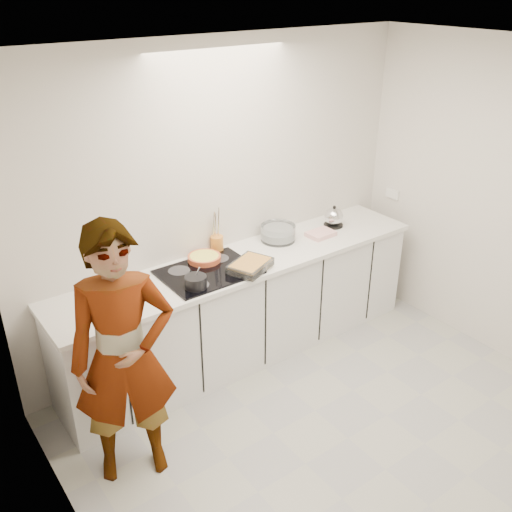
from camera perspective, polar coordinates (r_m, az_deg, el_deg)
floor at (r=4.33m, az=9.20°, el=-17.55°), size 3.60×3.20×0.00m
ceiling at (r=3.16m, az=12.75°, el=18.91°), size 3.60×3.20×0.00m
wall_back at (r=4.68m, az=-3.49°, el=5.33°), size 3.60×0.00×2.60m
wall_left at (r=2.73m, az=-17.35°, el=-12.96°), size 0.00×3.20×2.60m
base_cabinets at (r=4.83m, az=-1.14°, el=-5.41°), size 3.20×0.58×0.87m
countertop at (r=4.60m, az=-1.19°, el=-0.59°), size 3.24×0.64×0.04m
hob at (r=4.41m, az=-4.77°, el=-1.59°), size 0.72×0.54×0.01m
tart_dish at (r=4.56m, az=-5.19°, el=-0.17°), size 0.33×0.33×0.04m
saucepan at (r=4.17m, az=-6.05°, el=-2.58°), size 0.21×0.21×0.15m
baking_dish at (r=4.40m, az=-0.58°, el=-0.92°), size 0.40×0.36×0.06m
mixing_bowl at (r=4.91m, az=2.22°, el=2.27°), size 0.37×0.37×0.14m
tea_towel at (r=5.04m, az=6.49°, el=2.22°), size 0.24×0.18×0.04m
kettle at (r=5.23m, az=7.78°, el=3.84°), size 0.20×0.20×0.20m
utensil_crock at (r=4.72m, az=-3.91°, el=1.25°), size 0.11×0.11×0.13m
cook at (r=3.61m, az=-13.09°, el=-9.84°), size 0.75×0.61×1.77m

